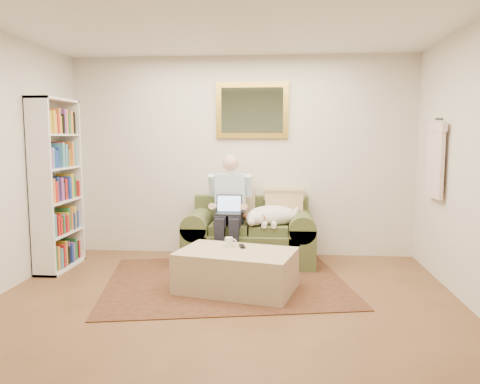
# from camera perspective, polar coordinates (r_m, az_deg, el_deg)

# --- Properties ---
(room_shell) EXTENTS (4.51, 5.00, 2.61)m
(room_shell) POSITION_cam_1_polar(r_m,az_deg,el_deg) (4.04, -2.43, 3.05)
(room_shell) COLOR brown
(room_shell) RESTS_ON ground
(rug) EXTENTS (2.87, 2.47, 0.01)m
(rug) POSITION_cam_1_polar(r_m,az_deg,el_deg) (5.16, -1.71, -10.81)
(rug) COLOR #331B14
(rug) RESTS_ON room_shell
(sofa) EXTENTS (1.59, 0.81, 0.96)m
(sofa) POSITION_cam_1_polar(r_m,az_deg,el_deg) (5.86, 1.19, -5.92)
(sofa) COLOR #505C31
(sofa) RESTS_ON room_shell
(seated_man) EXTENTS (0.53, 0.75, 1.34)m
(seated_man) POSITION_cam_1_polar(r_m,az_deg,el_deg) (5.66, -1.32, -2.29)
(seated_man) COLOR #8CBDD8
(seated_man) RESTS_ON sofa
(laptop) EXTENTS (0.31, 0.24, 0.22)m
(laptop) POSITION_cam_1_polar(r_m,az_deg,el_deg) (5.60, -1.39, -2.06)
(laptop) COLOR black
(laptop) RESTS_ON seated_man
(sleeping_dog) EXTENTS (0.66, 0.41, 0.24)m
(sleeping_dog) POSITION_cam_1_polar(r_m,az_deg,el_deg) (5.70, 4.01, -2.86)
(sleeping_dog) COLOR white
(sleeping_dog) RESTS_ON sofa
(ottoman) EXTENTS (1.28, 0.98, 0.42)m
(ottoman) POSITION_cam_1_polar(r_m,az_deg,el_deg) (4.81, -0.43, -9.57)
(ottoman) COLOR tan
(ottoman) RESTS_ON room_shell
(coffee_mug) EXTENTS (0.08, 0.08, 0.10)m
(coffee_mug) POSITION_cam_1_polar(r_m,az_deg,el_deg) (4.91, -1.36, -6.14)
(coffee_mug) COLOR white
(coffee_mug) RESTS_ON ottoman
(tv_remote) EXTENTS (0.08, 0.16, 0.02)m
(tv_remote) POSITION_cam_1_polar(r_m,az_deg,el_deg) (4.91, 0.25, -6.62)
(tv_remote) COLOR black
(tv_remote) RESTS_ON ottoman
(bookshelf) EXTENTS (0.28, 0.80, 2.00)m
(bookshelf) POSITION_cam_1_polar(r_m,az_deg,el_deg) (5.89, -21.45, 0.82)
(bookshelf) COLOR white
(bookshelf) RESTS_ON room_shell
(wall_mirror) EXTENTS (0.94, 0.04, 0.72)m
(wall_mirror) POSITION_cam_1_polar(r_m,az_deg,el_deg) (6.14, 1.49, 9.93)
(wall_mirror) COLOR gold
(wall_mirror) RESTS_ON room_shell
(hanging_shirt) EXTENTS (0.06, 0.52, 0.90)m
(hanging_shirt) POSITION_cam_1_polar(r_m,az_deg,el_deg) (5.50, 22.72, 4.04)
(hanging_shirt) COLOR beige
(hanging_shirt) RESTS_ON room_shell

